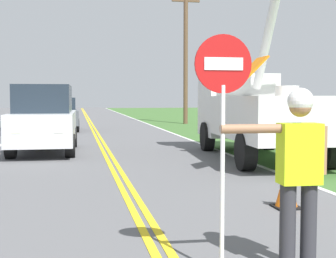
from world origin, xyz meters
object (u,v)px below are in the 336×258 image
at_px(utility_bucket_truck, 255,108).
at_px(stop_sign_paddle, 223,100).
at_px(utility_pole_mid, 186,55).
at_px(traffic_cone_lead, 287,187).
at_px(oncoming_sedan_second, 59,114).
at_px(flagger_worker, 298,167).
at_px(oncoming_suv_nearest, 44,119).

bearing_deg(utility_bucket_truck, stop_sign_paddle, -113.06).
xyz_separation_m(utility_pole_mid, traffic_cone_lead, (-3.74, -23.24, -4.07)).
xyz_separation_m(oncoming_sedan_second, traffic_cone_lead, (4.07, -18.29, -0.50)).
bearing_deg(flagger_worker, utility_bucket_truck, 71.41).
height_order(utility_bucket_truck, utility_pole_mid, utility_pole_mid).
relative_size(stop_sign_paddle, oncoming_sedan_second, 0.56).
distance_m(flagger_worker, utility_pole_mid, 26.47).
xyz_separation_m(flagger_worker, oncoming_sedan_second, (-2.99, 20.86, -0.21)).
distance_m(utility_pole_mid, traffic_cone_lead, 23.89).
relative_size(oncoming_suv_nearest, utility_pole_mid, 0.55).
height_order(stop_sign_paddle, oncoming_sedan_second, stop_sign_paddle).
bearing_deg(oncoming_sedan_second, stop_sign_paddle, -83.91).
xyz_separation_m(stop_sign_paddle, traffic_cone_lead, (1.85, 2.54, -1.37)).
relative_size(flagger_worker, oncoming_sedan_second, 0.44).
xyz_separation_m(flagger_worker, stop_sign_paddle, (-0.77, 0.03, 0.66)).
bearing_deg(utility_bucket_truck, oncoming_sedan_second, 116.09).
bearing_deg(utility_bucket_truck, oncoming_suv_nearest, 159.20).
height_order(utility_bucket_truck, oncoming_suv_nearest, utility_bucket_truck).
bearing_deg(stop_sign_paddle, utility_bucket_truck, 66.94).
bearing_deg(stop_sign_paddle, utility_pole_mid, 77.77).
bearing_deg(oncoming_sedan_second, traffic_cone_lead, -77.46).
height_order(flagger_worker, stop_sign_paddle, stop_sign_paddle).
distance_m(stop_sign_paddle, oncoming_sedan_second, 20.97).
distance_m(oncoming_sedan_second, utility_pole_mid, 9.91).
bearing_deg(oncoming_suv_nearest, flagger_worker, -74.26).
relative_size(utility_pole_mid, traffic_cone_lead, 12.06).
distance_m(oncoming_suv_nearest, oncoming_sedan_second, 9.82).
bearing_deg(oncoming_suv_nearest, utility_bucket_truck, -20.80).
bearing_deg(oncoming_suv_nearest, utility_pole_mid, 61.76).
height_order(stop_sign_paddle, traffic_cone_lead, stop_sign_paddle).
relative_size(flagger_worker, stop_sign_paddle, 0.78).
distance_m(utility_bucket_truck, oncoming_sedan_second, 13.50).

